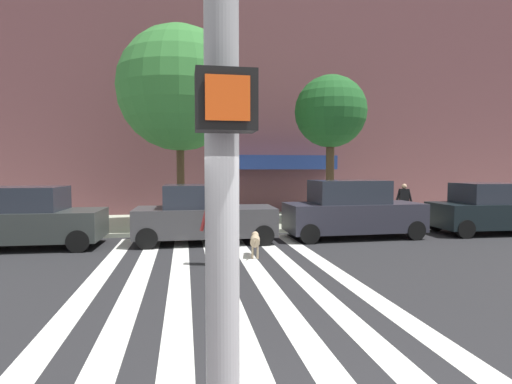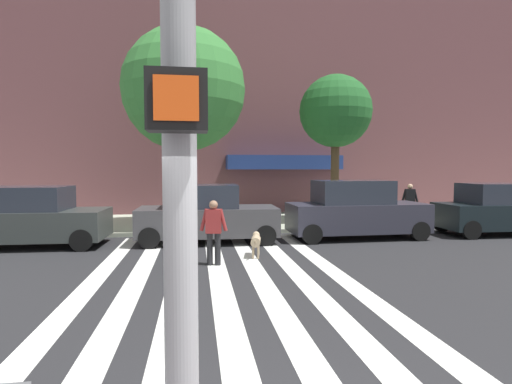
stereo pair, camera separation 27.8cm
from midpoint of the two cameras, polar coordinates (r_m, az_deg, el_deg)
ground_plane at (r=9.04m, az=-2.80°, el=-12.32°), size 160.00×160.00×0.00m
sidewalk_far at (r=17.94m, az=-6.47°, el=-4.26°), size 80.00×6.00×0.15m
crosswalk_stripes at (r=9.00m, az=-5.74°, el=-12.39°), size 5.85×11.63×0.01m
parked_car_near_curb at (r=14.35m, az=-30.72°, el=-3.20°), size 4.71×2.14×1.88m
parked_car_behind_first at (r=13.44m, az=-7.92°, el=-3.26°), size 4.57×2.05×1.91m
parked_car_third_in_line at (r=14.56m, az=12.87°, el=-2.57°), size 4.77×1.97×2.03m
parked_car_fourth_in_line at (r=17.42m, az=29.64°, el=-2.19°), size 4.27×2.14×1.89m
street_tree_nearest at (r=16.51m, az=-11.21°, el=14.04°), size 4.81×4.81×7.79m
street_tree_middle at (r=17.98m, az=10.04°, el=10.98°), size 3.09×3.09×6.29m
pedestrian_dog_walker at (r=10.23m, az=-6.76°, el=-5.19°), size 0.71×0.30×1.64m
dog_on_leash at (r=11.25m, az=-0.84°, el=-6.88°), size 0.37×1.03×0.65m
pedestrian_bystander at (r=18.36m, az=19.74°, el=-1.12°), size 0.70×0.33×1.64m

